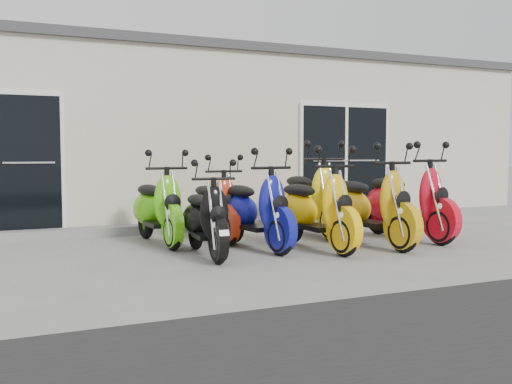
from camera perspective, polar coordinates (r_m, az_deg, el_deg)
ground at (r=8.34m, az=1.65°, el=-5.41°), size 80.00×80.00×0.00m
building at (r=13.12m, az=-8.07°, el=4.99°), size 14.00×6.00×3.20m
roof_cap at (r=13.26m, az=-8.14°, el=12.27°), size 14.20×6.20×0.16m
front_step at (r=10.17m, az=-3.20°, el=-3.28°), size 14.00×0.40×0.15m
door_left at (r=9.62m, az=-21.76°, el=3.10°), size 1.07×0.08×2.22m
door_right at (r=11.39m, az=8.89°, el=3.43°), size 2.02×0.08×2.22m
scooter_front_black at (r=7.47m, az=-5.08°, el=-1.56°), size 0.73×1.77×1.28m
scooter_front_blue at (r=8.02m, az=-0.18°, el=-0.64°), size 0.96×2.01×1.43m
scooter_front_orange_a at (r=8.02m, az=5.94°, el=-0.57°), size 0.87×2.02×1.46m
scooter_front_orange_b at (r=8.47m, az=11.33°, el=-0.22°), size 0.90×2.09×1.50m
scooter_front_red at (r=9.21m, az=14.84°, el=0.14°), size 0.96×2.14×1.53m
scooter_back_green at (r=8.56m, az=-9.84°, el=-0.48°), size 0.84×1.96×1.41m
scooter_back_red at (r=8.86m, az=-4.20°, el=-0.50°), size 0.70×1.83×1.34m
scooter_back_yellow at (r=9.39m, az=5.46°, el=0.40°), size 0.88×2.14×1.55m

